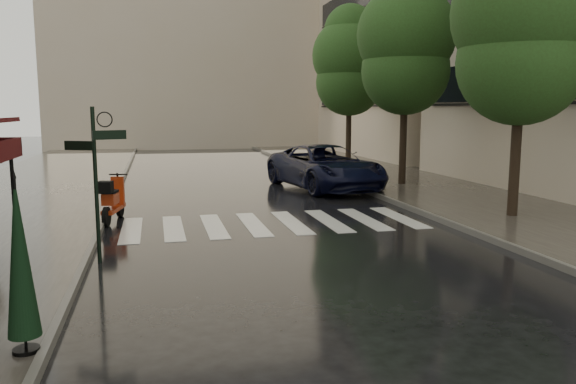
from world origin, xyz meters
name	(u,v)px	position (x,y,z in m)	size (l,w,h in m)	color
ground	(163,308)	(0.00, 0.00, 0.00)	(120.00, 120.00, 0.00)	black
sidewalk_near	(23,197)	(-4.50, 12.00, 0.06)	(6.00, 60.00, 0.12)	#38332D
sidewalk_far	(419,184)	(10.25, 12.00, 0.06)	(5.50, 60.00, 0.12)	#38332D
curb_near	(116,194)	(-1.45, 12.00, 0.07)	(0.12, 60.00, 0.16)	#595651
curb_far	(353,186)	(7.45, 12.00, 0.07)	(0.12, 60.00, 0.16)	#595651
crosswalk	(272,223)	(2.98, 6.00, 0.01)	(7.85, 3.20, 0.01)	silver
signpost	(96,172)	(-1.19, 3.00, 1.83)	(1.17, 0.29, 3.10)	black
haussmann_far	(414,12)	(16.50, 26.00, 9.25)	(8.00, 16.00, 18.50)	#B9A68D
backdrop_building	(190,21)	(3.00, 38.00, 10.00)	(22.00, 6.00, 20.00)	#B9A68D
tree_near	(523,23)	(9.60, 5.00, 5.32)	(3.80, 3.80, 7.99)	black
tree_mid	(406,43)	(9.50, 12.00, 5.59)	(3.80, 3.80, 8.34)	black
tree_far	(350,61)	(9.70, 19.00, 5.46)	(3.80, 3.80, 8.16)	black
scooter	(112,201)	(-1.22, 7.20, 0.58)	(0.71, 1.88, 1.25)	black
parked_car	(325,167)	(6.32, 12.13, 0.84)	(2.80, 6.07, 1.69)	black
parasol_front	(20,258)	(-1.65, -1.50, 1.29)	(0.39, 0.39, 2.18)	black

